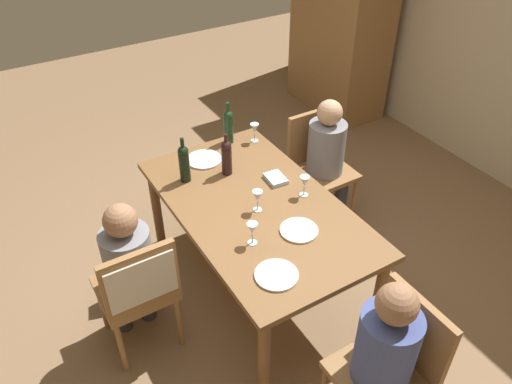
{
  "coord_description": "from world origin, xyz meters",
  "views": [
    {
      "loc": [
        2.19,
        -1.32,
        2.81
      ],
      "look_at": [
        0.0,
        0.0,
        0.86
      ],
      "focal_mm": 35.51,
      "sensor_mm": 36.0,
      "label": 1
    }
  ],
  "objects_px": {
    "armoire_cabinet": "(342,11)",
    "chair_right_end": "(393,360)",
    "wine_glass_centre": "(305,182)",
    "dinner_plate_guest_right": "(204,159)",
    "wine_glass_near_right": "(257,197)",
    "dinner_plate_guest_left": "(276,275)",
    "dining_table": "(256,214)",
    "handbag": "(124,289)",
    "chair_far_left": "(318,160)",
    "person_woman_host": "(380,356)",
    "person_man_guest": "(129,265)",
    "wine_bottle_dark_red": "(227,156)",
    "dinner_plate_host": "(299,230)",
    "wine_glass_near_left": "(252,229)",
    "wine_glass_far": "(255,129)",
    "person_man_bearded": "(328,155)",
    "wine_bottle_short_olive": "(228,125)",
    "wine_bottle_tall_green": "(184,162)",
    "chair_near": "(139,286)"
  },
  "relations": [
    {
      "from": "dinner_plate_guest_left",
      "to": "dinner_plate_guest_right",
      "type": "height_order",
      "value": "same"
    },
    {
      "from": "wine_glass_centre",
      "to": "wine_bottle_dark_red",
      "type": "bearing_deg",
      "value": -147.19
    },
    {
      "from": "wine_glass_near_left",
      "to": "dinner_plate_guest_right",
      "type": "xyz_separation_m",
      "value": [
        -0.94,
        0.15,
        -0.1
      ]
    },
    {
      "from": "armoire_cabinet",
      "to": "chair_right_end",
      "type": "relative_size",
      "value": 2.37
    },
    {
      "from": "wine_bottle_dark_red",
      "to": "wine_glass_centre",
      "type": "relative_size",
      "value": 2.12
    },
    {
      "from": "dining_table",
      "to": "chair_far_left",
      "type": "height_order",
      "value": "chair_far_left"
    },
    {
      "from": "chair_far_left",
      "to": "wine_bottle_short_olive",
      "type": "xyz_separation_m",
      "value": [
        -0.3,
        -0.65,
        0.37
      ]
    },
    {
      "from": "dining_table",
      "to": "handbag",
      "type": "relative_size",
      "value": 6.08
    },
    {
      "from": "person_woman_host",
      "to": "dinner_plate_guest_right",
      "type": "bearing_deg",
      "value": 1.01
    },
    {
      "from": "wine_glass_near_right",
      "to": "dinner_plate_guest_left",
      "type": "distance_m",
      "value": 0.59
    },
    {
      "from": "wine_bottle_short_olive",
      "to": "wine_glass_centre",
      "type": "distance_m",
      "value": 0.85
    },
    {
      "from": "wine_glass_near_right",
      "to": "dinner_plate_host",
      "type": "distance_m",
      "value": 0.34
    },
    {
      "from": "wine_bottle_short_olive",
      "to": "handbag",
      "type": "bearing_deg",
      "value": -69.11
    },
    {
      "from": "person_woman_host",
      "to": "dinner_plate_guest_right",
      "type": "relative_size",
      "value": 4.37
    },
    {
      "from": "handbag",
      "to": "person_man_bearded",
      "type": "bearing_deg",
      "value": 90.25
    },
    {
      "from": "dinner_plate_host",
      "to": "person_woman_host",
      "type": "bearing_deg",
      "value": -7.44
    },
    {
      "from": "wine_bottle_tall_green",
      "to": "wine_glass_centre",
      "type": "xyz_separation_m",
      "value": [
        0.56,
        0.6,
        -0.04
      ]
    },
    {
      "from": "wine_glass_centre",
      "to": "wine_glass_near_right",
      "type": "bearing_deg",
      "value": -94.26
    },
    {
      "from": "person_man_bearded",
      "to": "wine_bottle_short_olive",
      "type": "height_order",
      "value": "person_man_bearded"
    },
    {
      "from": "chair_far_left",
      "to": "dinner_plate_guest_right",
      "type": "distance_m",
      "value": 0.97
    },
    {
      "from": "wine_bottle_dark_red",
      "to": "dinner_plate_host",
      "type": "bearing_deg",
      "value": 5.9
    },
    {
      "from": "wine_bottle_dark_red",
      "to": "wine_glass_far",
      "type": "height_order",
      "value": "wine_bottle_dark_red"
    },
    {
      "from": "wine_glass_centre",
      "to": "chair_near",
      "type": "bearing_deg",
      "value": -87.85
    },
    {
      "from": "person_man_guest",
      "to": "dinner_plate_guest_right",
      "type": "bearing_deg",
      "value": 36.92
    },
    {
      "from": "wine_glass_centre",
      "to": "wine_glass_far",
      "type": "height_order",
      "value": "same"
    },
    {
      "from": "wine_glass_near_left",
      "to": "dinner_plate_guest_right",
      "type": "height_order",
      "value": "wine_glass_near_left"
    },
    {
      "from": "wine_bottle_tall_green",
      "to": "chair_right_end",
      "type": "bearing_deg",
      "value": 11.97
    },
    {
      "from": "chair_right_end",
      "to": "wine_glass_far",
      "type": "xyz_separation_m",
      "value": [
        -1.91,
        0.31,
        0.33
      ]
    },
    {
      "from": "chair_near",
      "to": "person_man_guest",
      "type": "bearing_deg",
      "value": 90.0
    },
    {
      "from": "dinner_plate_guest_left",
      "to": "person_woman_host",
      "type": "bearing_deg",
      "value": 17.79
    },
    {
      "from": "chair_near",
      "to": "wine_bottle_tall_green",
      "type": "relative_size",
      "value": 2.75
    },
    {
      "from": "person_man_bearded",
      "to": "wine_bottle_dark_red",
      "type": "bearing_deg",
      "value": -3.29
    },
    {
      "from": "wine_glass_near_right",
      "to": "person_man_guest",
      "type": "bearing_deg",
      "value": -95.32
    },
    {
      "from": "wine_bottle_tall_green",
      "to": "dinner_plate_guest_right",
      "type": "distance_m",
      "value": 0.3
    },
    {
      "from": "person_man_guest",
      "to": "wine_bottle_short_olive",
      "type": "xyz_separation_m",
      "value": [
        -0.74,
        1.09,
        0.26
      ]
    },
    {
      "from": "wine_glass_far",
      "to": "chair_right_end",
      "type": "bearing_deg",
      "value": -9.17
    },
    {
      "from": "chair_right_end",
      "to": "wine_glass_far",
      "type": "distance_m",
      "value": 1.96
    },
    {
      "from": "wine_bottle_tall_green",
      "to": "wine_bottle_dark_red",
      "type": "height_order",
      "value": "wine_bottle_tall_green"
    },
    {
      "from": "chair_right_end",
      "to": "wine_bottle_short_olive",
      "type": "xyz_separation_m",
      "value": [
        -2.0,
        0.13,
        0.37
      ]
    },
    {
      "from": "wine_glass_far",
      "to": "dinner_plate_guest_right",
      "type": "distance_m",
      "value": 0.47
    },
    {
      "from": "chair_right_end",
      "to": "dinner_plate_host",
      "type": "distance_m",
      "value": 0.9
    },
    {
      "from": "chair_right_end",
      "to": "handbag",
      "type": "xyz_separation_m",
      "value": [
        -1.58,
        -0.96,
        -0.42
      ]
    },
    {
      "from": "wine_bottle_tall_green",
      "to": "dinner_plate_guest_left",
      "type": "distance_m",
      "value": 1.09
    },
    {
      "from": "person_man_guest",
      "to": "wine_bottle_tall_green",
      "type": "distance_m",
      "value": 0.79
    },
    {
      "from": "wine_glass_far",
      "to": "person_man_bearded",
      "type": "bearing_deg",
      "value": 56.32
    },
    {
      "from": "wine_glass_centre",
      "to": "dinner_plate_guest_right",
      "type": "distance_m",
      "value": 0.82
    },
    {
      "from": "wine_bottle_dark_red",
      "to": "dinner_plate_host",
      "type": "distance_m",
      "value": 0.78
    },
    {
      "from": "wine_bottle_short_olive",
      "to": "handbag",
      "type": "distance_m",
      "value": 1.41
    },
    {
      "from": "dining_table",
      "to": "dinner_plate_host",
      "type": "relative_size",
      "value": 7.22
    },
    {
      "from": "wine_glass_near_left",
      "to": "wine_glass_far",
      "type": "height_order",
      "value": "same"
    }
  ]
}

